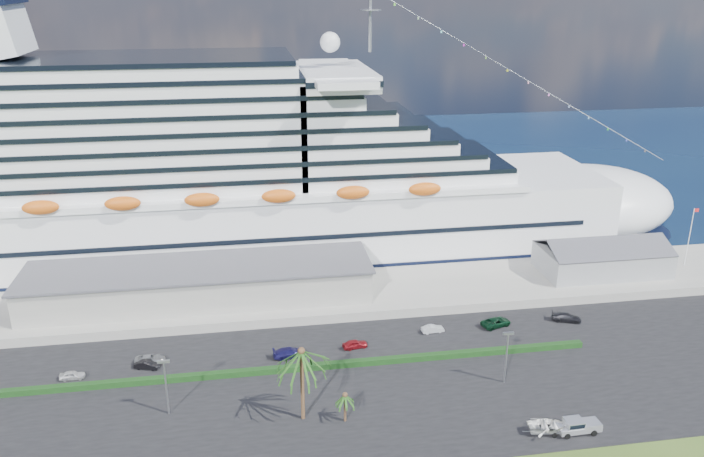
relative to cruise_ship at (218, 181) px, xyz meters
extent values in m
plane|color=#324B19|center=(21.53, -64.00, -16.69)|extent=(420.00, 420.00, 0.00)
cube|color=black|center=(21.53, -53.00, -16.63)|extent=(140.00, 38.00, 0.12)
cube|color=gray|center=(21.53, -24.00, -15.79)|extent=(240.00, 20.00, 1.80)
cube|color=black|center=(21.53, 66.00, -16.68)|extent=(420.00, 160.00, 0.02)
cube|color=silver|center=(1.53, 0.00, -8.69)|extent=(160.00, 30.00, 16.00)
ellipsoid|color=silver|center=(81.53, 0.00, -8.69)|extent=(40.00, 30.00, 16.00)
cube|color=black|center=(1.53, 0.00, -15.49)|extent=(164.00, 30.60, 2.40)
cube|color=silver|center=(-10.47, 0.00, 12.91)|extent=(128.00, 26.00, 24.80)
cube|color=silver|center=(24.33, 0.00, 20.71)|extent=(14.00, 38.00, 3.20)
cylinder|color=gray|center=(31.53, 0.00, 31.31)|extent=(0.70, 0.70, 12.00)
ellipsoid|color=#CE5713|center=(-2.47, -15.80, 1.11)|extent=(90.00, 2.40, 2.60)
ellipsoid|color=#CE5713|center=(-2.47, 15.80, 1.11)|extent=(90.00, 2.40, 2.60)
cube|color=black|center=(1.53, 0.00, -7.89)|extent=(144.00, 30.40, 0.90)
cube|color=gray|center=(-3.47, -24.00, -11.89)|extent=(60.00, 14.00, 6.00)
cube|color=#4C4C54|center=(-3.47, -24.00, -8.79)|extent=(61.00, 15.00, 0.40)
cube|color=gray|center=(73.53, -24.00, -12.49)|extent=(24.00, 12.00, 4.80)
cube|color=#4C4C54|center=(73.53, -27.00, -8.89)|extent=(24.00, 6.31, 2.74)
cube|color=#4C4C54|center=(73.53, -21.00, -8.89)|extent=(24.00, 6.31, 2.74)
cylinder|color=silver|center=(91.53, -24.00, -8.89)|extent=(0.16, 0.16, 12.00)
cube|color=red|center=(92.03, -24.00, -3.29)|extent=(1.00, 0.04, 0.70)
cube|color=black|center=(13.53, -48.00, -16.12)|extent=(88.00, 1.10, 0.90)
cylinder|color=gray|center=(-6.47, -56.00, -12.57)|extent=(0.24, 0.24, 8.00)
cube|color=gray|center=(-6.47, -56.00, -8.47)|extent=(1.60, 0.35, 0.35)
cylinder|color=gray|center=(41.53, -56.00, -12.57)|extent=(0.24, 0.24, 8.00)
cube|color=gray|center=(41.53, -56.00, -8.47)|extent=(1.60, 0.35, 0.35)
cylinder|color=#47301E|center=(11.53, -60.00, -11.44)|extent=(0.54, 0.54, 10.50)
sphere|color=#47301E|center=(11.53, -60.00, -6.19)|extent=(0.98, 0.98, 0.98)
cylinder|color=#47301E|center=(17.03, -61.50, -14.59)|extent=(0.35, 0.35, 4.20)
sphere|color=#47301E|center=(17.03, -61.50, -12.49)|extent=(0.73, 0.73, 0.73)
imported|color=silver|center=(-21.32, -44.92, -15.96)|extent=(3.67, 1.58, 1.23)
imported|color=black|center=(-10.71, -43.78, -15.94)|extent=(4.08, 2.41, 1.27)
imported|color=gray|center=(-10.45, -42.18, -15.94)|extent=(4.65, 2.29, 1.27)
imported|color=#18154B|center=(10.96, -43.82, -15.81)|extent=(5.49, 2.76, 1.53)
imported|color=maroon|center=(21.50, -42.71, -15.89)|extent=(4.25, 2.27, 1.38)
imported|color=silver|center=(35.20, -39.72, -15.95)|extent=(3.90, 1.65, 1.25)
imported|color=black|center=(46.41, -39.34, -15.83)|extent=(5.82, 3.93, 1.48)
imported|color=black|center=(59.05, -39.57, -15.85)|extent=(5.36, 3.70, 1.44)
cylinder|color=black|center=(44.72, -69.84, -16.15)|extent=(0.85, 0.32, 0.85)
cylinder|color=black|center=(44.72, -67.83, -16.15)|extent=(0.85, 0.32, 0.85)
cylinder|color=black|center=(48.42, -69.84, -16.15)|extent=(0.85, 0.32, 0.85)
cylinder|color=black|center=(48.42, -67.83, -16.15)|extent=(0.85, 0.32, 0.85)
cube|color=silver|center=(46.73, -68.84, -15.78)|extent=(5.77, 2.27, 0.74)
cube|color=silver|center=(48.26, -68.84, -15.36)|extent=(2.60, 2.13, 0.58)
cube|color=silver|center=(45.99, -68.84, -15.04)|extent=(2.38, 2.07, 1.01)
cube|color=black|center=(45.99, -68.84, -14.93)|extent=(2.17, 2.12, 0.58)
cube|color=silver|center=(44.30, -68.84, -15.57)|extent=(1.01, 2.04, 0.37)
cube|color=gray|center=(42.77, -68.39, -15.98)|extent=(5.17, 2.45, 0.13)
cylinder|color=gray|center=(40.50, -68.39, -15.98)|extent=(2.38, 0.38, 0.09)
cylinder|color=black|center=(43.21, -69.37, -16.23)|extent=(0.72, 0.32, 0.69)
cylinder|color=black|center=(43.21, -67.42, -16.23)|extent=(0.72, 0.32, 0.69)
imported|color=white|center=(42.77, -68.39, -15.35)|extent=(5.94, 4.57, 1.14)
camera|label=1|loc=(5.59, -138.04, 39.45)|focal=35.00mm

